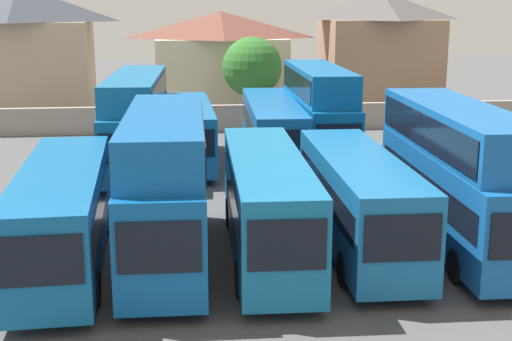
# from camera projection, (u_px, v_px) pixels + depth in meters

# --- Properties ---
(ground) EXTENTS (140.00, 140.00, 0.00)m
(ground) POSITION_uv_depth(u_px,v_px,m) (228.00, 150.00, 42.57)
(ground) COLOR #4C4C4F
(depot_boundary_wall) EXTENTS (56.00, 0.50, 1.80)m
(depot_boundary_wall) POSITION_uv_depth(u_px,v_px,m) (221.00, 118.00, 48.26)
(depot_boundary_wall) COLOR gray
(depot_boundary_wall) RESTS_ON ground
(bus_1) EXTENTS (3.01, 11.18, 3.36)m
(bus_1) POSITION_uv_depth(u_px,v_px,m) (63.00, 211.00, 23.64)
(bus_1) COLOR #0F5895
(bus_1) RESTS_ON ground
(bus_2) EXTENTS (2.82, 10.37, 5.06)m
(bus_2) POSITION_uv_depth(u_px,v_px,m) (165.00, 180.00, 23.88)
(bus_2) COLOR #0D539D
(bus_2) RESTS_ON ground
(bus_3) EXTENTS (2.76, 11.29, 3.53)m
(bus_3) POSITION_uv_depth(u_px,v_px,m) (267.00, 200.00, 24.64)
(bus_3) COLOR #12659B
(bus_3) RESTS_ON ground
(bus_4) EXTENTS (2.75, 10.82, 3.39)m
(bus_4) POSITION_uv_depth(u_px,v_px,m) (358.00, 197.00, 25.24)
(bus_4) COLOR #15619F
(bus_4) RESTS_ON ground
(bus_5) EXTENTS (2.94, 11.41, 5.03)m
(bus_5) POSITION_uv_depth(u_px,v_px,m) (458.00, 168.00, 25.59)
(bus_5) COLOR #1458A3
(bus_5) RESTS_ON ground
(bus_6) EXTENTS (3.07, 11.77, 4.90)m
(bus_6) POSITION_uv_depth(u_px,v_px,m) (136.00, 116.00, 37.38)
(bus_6) COLOR #115E96
(bus_6) RESTS_ON ground
(bus_7) EXTENTS (2.69, 10.31, 3.26)m
(bus_7) POSITION_uv_depth(u_px,v_px,m) (188.00, 130.00, 38.46)
(bus_7) COLOR #115E9E
(bus_7) RESTS_ON ground
(bus_8) EXTENTS (3.02, 11.98, 3.43)m
(bus_8) POSITION_uv_depth(u_px,v_px,m) (272.00, 128.00, 38.45)
(bus_8) COLOR #1359A0
(bus_8) RESTS_ON ground
(bus_9) EXTENTS (2.68, 10.52, 5.16)m
(bus_9) POSITION_uv_depth(u_px,v_px,m) (319.00, 110.00, 38.77)
(bus_9) COLOR #0B599C
(bus_9) RESTS_ON ground
(house_terrace_left) EXTENTS (10.46, 6.46, 9.69)m
(house_terrace_left) POSITION_uv_depth(u_px,v_px,m) (22.00, 50.00, 53.90)
(house_terrace_left) COLOR tan
(house_terrace_left) RESTS_ON ground
(house_terrace_centre) EXTENTS (10.52, 6.57, 7.81)m
(house_terrace_centre) POSITION_uv_depth(u_px,v_px,m) (221.00, 61.00, 56.26)
(house_terrace_centre) COLOR beige
(house_terrace_centre) RESTS_ON ground
(house_terrace_right) EXTENTS (9.17, 7.42, 9.28)m
(house_terrace_right) POSITION_uv_depth(u_px,v_px,m) (379.00, 50.00, 57.50)
(house_terrace_right) COLOR #9E7A60
(house_terrace_right) RESTS_ON ground
(tree_left_of_lot) EXTENTS (4.18, 4.18, 6.18)m
(tree_left_of_lot) POSITION_uv_depth(u_px,v_px,m) (252.00, 67.00, 50.19)
(tree_left_of_lot) COLOR brown
(tree_left_of_lot) RESTS_ON ground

